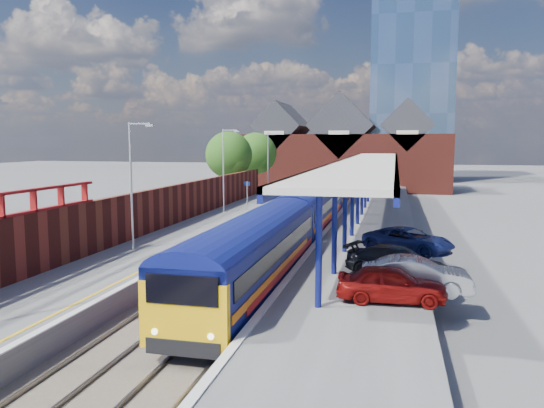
{
  "coord_description": "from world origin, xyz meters",
  "views": [
    {
      "loc": [
        7.59,
        -20.43,
        6.92
      ],
      "look_at": [
        -0.77,
        15.45,
        2.6
      ],
      "focal_mm": 35.0,
      "sensor_mm": 36.0,
      "label": 1
    }
  ],
  "objects": [
    {
      "name": "lamp_post_b",
      "position": [
        -6.36,
        6.0,
        4.99
      ],
      "size": [
        1.48,
        0.18,
        7.0
      ],
      "color": "#A5A8AA",
      "rests_on": "left_platform"
    },
    {
      "name": "coping_right",
      "position": [
        3.15,
        20.0,
        1.02
      ],
      "size": [
        0.3,
        76.0,
        0.05
      ],
      "primitive_type": "cube",
      "color": "silver",
      "rests_on": "right_platform"
    },
    {
      "name": "canopy",
      "position": [
        5.48,
        21.95,
        5.25
      ],
      "size": [
        4.5,
        52.0,
        4.48
      ],
      "color": "navy",
      "rests_on": "right_platform"
    },
    {
      "name": "tree_near",
      "position": [
        -10.35,
        35.91,
        5.35
      ],
      "size": [
        5.2,
        5.2,
        8.1
      ],
      "color": "#382314",
      "rests_on": "ground"
    },
    {
      "name": "brick_wall",
      "position": [
        -8.1,
        13.54,
        2.45
      ],
      "size": [
        0.35,
        50.0,
        3.86
      ],
      "color": "maroon",
      "rests_on": "left_platform"
    },
    {
      "name": "right_platform",
      "position": [
        6.0,
        20.0,
        0.5
      ],
      "size": [
        6.0,
        76.0,
        1.0
      ],
      "primitive_type": "cube",
      "color": "#565659",
      "rests_on": "ground"
    },
    {
      "name": "lamp_post_d",
      "position": [
        -6.36,
        38.0,
        4.99
      ],
      "size": [
        1.48,
        0.18,
        7.0
      ],
      "color": "#A5A8AA",
      "rests_on": "left_platform"
    },
    {
      "name": "yellow_line",
      "position": [
        -3.75,
        20.0,
        1.01
      ],
      "size": [
        0.14,
        76.0,
        0.01
      ],
      "primitive_type": "cube",
      "color": "yellow",
      "rests_on": "left_platform"
    },
    {
      "name": "glass_tower",
      "position": [
        10.0,
        80.0,
        20.2
      ],
      "size": [
        14.2,
        14.2,
        40.3
      ],
      "color": "slate",
      "rests_on": "ground"
    },
    {
      "name": "rails",
      "position": [
        0.0,
        20.0,
        0.12
      ],
      "size": [
        4.51,
        76.0,
        0.14
      ],
      "color": "slate",
      "rests_on": "ground"
    },
    {
      "name": "parked_car_red",
      "position": [
        7.56,
        -0.75,
        1.69
      ],
      "size": [
        4.08,
        1.76,
        1.37
      ],
      "primitive_type": "imported",
      "rotation": [
        0.0,
        0.0,
        1.61
      ],
      "color": "maroon",
      "rests_on": "right_platform"
    },
    {
      "name": "parked_car_dark",
      "position": [
        7.79,
        3.04,
        1.67
      ],
      "size": [
        5.01,
        3.51,
        1.35
      ],
      "primitive_type": "imported",
      "rotation": [
        0.0,
        0.0,
        1.18
      ],
      "color": "black",
      "rests_on": "right_platform"
    },
    {
      "name": "lamp_post_c",
      "position": [
        -6.36,
        22.0,
        4.99
      ],
      "size": [
        1.48,
        0.18,
        7.0
      ],
      "color": "#A5A8AA",
      "rests_on": "left_platform"
    },
    {
      "name": "left_platform",
      "position": [
        -5.5,
        20.0,
        0.5
      ],
      "size": [
        5.0,
        76.0,
        1.0
      ],
      "primitive_type": "cube",
      "color": "#565659",
      "rests_on": "ground"
    },
    {
      "name": "parked_car_blue",
      "position": [
        8.38,
        8.53,
        1.67
      ],
      "size": [
        5.3,
        4.13,
        1.34
      ],
      "primitive_type": "imported",
      "rotation": [
        0.0,
        0.0,
        1.11
      ],
      "color": "navy",
      "rests_on": "right_platform"
    },
    {
      "name": "parked_car_silver",
      "position": [
        8.5,
        0.69,
        1.7
      ],
      "size": [
        4.33,
        1.67,
        1.41
      ],
      "primitive_type": "imported",
      "rotation": [
        0.0,
        0.0,
        1.61
      ],
      "color": "#ABABAF",
      "rests_on": "right_platform"
    },
    {
      "name": "train",
      "position": [
        1.49,
        26.7,
        2.12
      ],
      "size": [
        2.88,
        65.91,
        3.45
      ],
      "color": "navy",
      "rests_on": "ground"
    },
    {
      "name": "ballast_bed",
      "position": [
        0.0,
        20.0,
        0.03
      ],
      "size": [
        6.0,
        76.0,
        0.06
      ],
      "primitive_type": "cube",
      "color": "#473D33",
      "rests_on": "ground"
    },
    {
      "name": "coping_left",
      "position": [
        -3.15,
        20.0,
        1.02
      ],
      "size": [
        0.3,
        76.0,
        0.05
      ],
      "primitive_type": "cube",
      "color": "silver",
      "rests_on": "left_platform"
    },
    {
      "name": "platform_sign",
      "position": [
        -5.0,
        24.0,
        2.69
      ],
      "size": [
        0.55,
        0.08,
        2.5
      ],
      "color": "#A5A8AA",
      "rests_on": "left_platform"
    },
    {
      "name": "station_building",
      "position": [
        0.0,
        58.0,
        5.45
      ],
      "size": [
        30.0,
        12.12,
        13.78
      ],
      "color": "maroon",
      "rests_on": "ground"
    },
    {
      "name": "ground",
      "position": [
        0.0,
        30.0,
        0.0
      ],
      "size": [
        240.0,
        240.0,
        0.0
      ],
      "primitive_type": "plane",
      "color": "#5B5B5E",
      "rests_on": "ground"
    },
    {
      "name": "tree_far",
      "position": [
        -9.35,
        43.91,
        5.35
      ],
      "size": [
        5.2,
        5.2,
        8.1
      ],
      "color": "#382314",
      "rests_on": "ground"
    }
  ]
}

